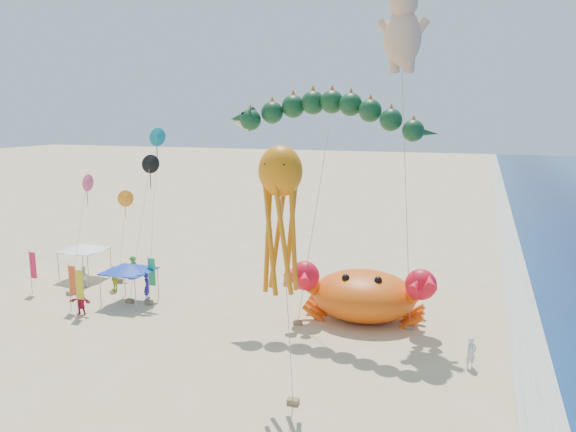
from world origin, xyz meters
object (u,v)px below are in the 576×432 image
object	(u,v)px
cherub_kite	(403,28)
octopus_kite	(281,209)
crab_inflatable	(363,294)
canopy_white	(84,247)
dragon_kite	(326,120)
canopy_blue	(129,268)

from	to	relation	value
cherub_kite	octopus_kite	world-z (taller)	cherub_kite
crab_inflatable	canopy_white	size ratio (longest dim) A/B	2.66
crab_inflatable	octopus_kite	world-z (taller)	octopus_kite
canopy_white	dragon_kite	bearing A→B (deg)	-7.22
crab_inflatable	octopus_kite	distance (m)	12.91
cherub_kite	octopus_kite	distance (m)	16.37
crab_inflatable	dragon_kite	world-z (taller)	dragon_kite
octopus_kite	canopy_white	size ratio (longest dim) A/B	3.46
crab_inflatable	dragon_kite	distance (m)	10.84
octopus_kite	canopy_white	distance (m)	25.10
dragon_kite	canopy_white	bearing A→B (deg)	172.78
cherub_kite	canopy_white	world-z (taller)	cherub_kite
octopus_kite	canopy_white	bearing A→B (deg)	148.66
crab_inflatable	dragon_kite	size ratio (longest dim) A/B	0.64
canopy_blue	canopy_white	world-z (taller)	same
cherub_kite	octopus_kite	size ratio (longest dim) A/B	1.77
cherub_kite	canopy_white	size ratio (longest dim) A/B	6.13
octopus_kite	canopy_blue	bearing A→B (deg)	147.94
crab_inflatable	cherub_kite	size ratio (longest dim) A/B	0.43
crab_inflatable	canopy_blue	size ratio (longest dim) A/B	2.70
crab_inflatable	canopy_white	xyz separation A→B (m)	(-22.30, 1.89, 0.75)
cherub_kite	canopy_blue	world-z (taller)	cherub_kite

